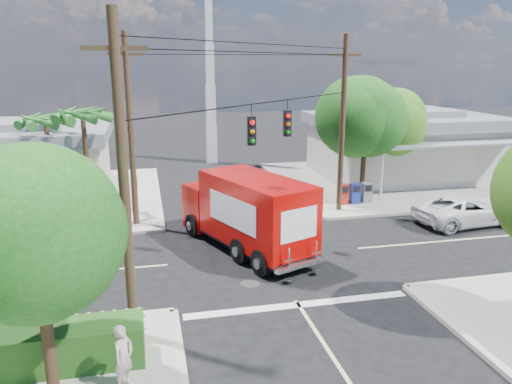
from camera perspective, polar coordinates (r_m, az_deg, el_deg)
name	(u,v)px	position (r m, az deg, el deg)	size (l,w,h in m)	color
ground	(267,256)	(20.47, 1.24, -7.36)	(120.00, 120.00, 0.00)	black
sidewalk_ne	(387,181)	(34.00, 14.76, 1.24)	(14.12, 14.12, 0.14)	#9E988E
sidewalk_nw	(34,200)	(30.91, -24.00, -0.88)	(14.12, 14.12, 0.14)	#9E988E
road_markings	(276,270)	(19.16, 2.32, -8.95)	(32.00, 32.00, 0.01)	beige
building_ne	(404,144)	(35.27, 16.54, 5.32)	(11.80, 10.20, 4.50)	beige
building_nw	(15,159)	(32.21, -25.83, 3.44)	(10.80, 10.20, 4.30)	beige
radio_tower	(210,89)	(38.81, -5.25, 11.59)	(0.80, 0.80, 17.00)	silver
tree_sw_front	(34,224)	(11.62, -24.00, -3.36)	(3.88, 3.78, 6.03)	#422D1C
tree_ne_front	(366,117)	(27.96, 12.49, 8.34)	(4.21, 4.14, 6.66)	#422D1C
tree_ne_back	(390,122)	(31.13, 15.10, 7.72)	(3.77, 3.66, 5.82)	#422D1C
palm_nw_front	(83,117)	(26.21, -19.19, 8.09)	(3.01, 3.08, 5.59)	#422D1C
palm_nw_back	(46,122)	(28.01, -22.90, 7.36)	(3.01, 3.08, 5.19)	#422D1C
utility_poles	(220,138)	(20.47, -4.11, 6.19)	(12.00, 10.68, 9.00)	#473321
picket_fence	(32,335)	(14.94, -24.24, -14.65)	(5.94, 0.06, 1.00)	silver
hedge_sw	(17,352)	(14.30, -25.68, -16.15)	(6.20, 1.20, 1.10)	#174116
vending_boxes	(355,193)	(27.89, 11.20, -0.13)	(1.90, 0.50, 1.10)	red
delivery_truck	(247,212)	(20.66, -1.05, -2.34)	(4.81, 7.70, 3.22)	black
parked_car	(466,210)	(26.25, 22.90, -1.91)	(2.37, 5.13, 1.43)	silver
pedestrian	(123,357)	(12.71, -14.91, -17.79)	(0.60, 0.39, 1.64)	#C2B1A6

